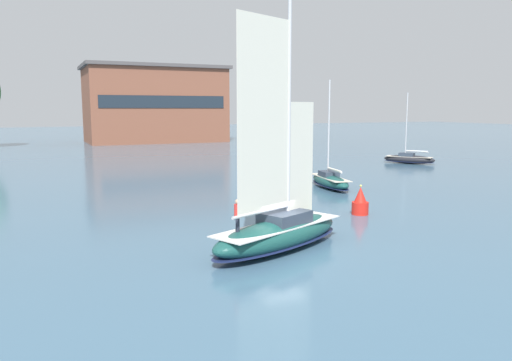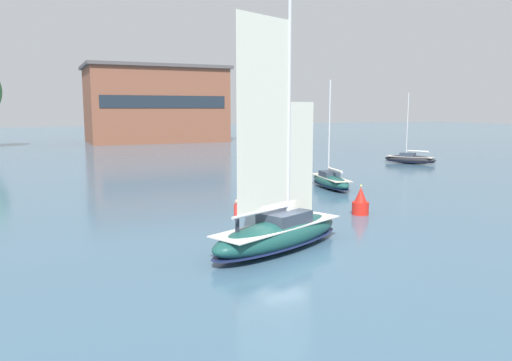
# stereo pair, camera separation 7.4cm
# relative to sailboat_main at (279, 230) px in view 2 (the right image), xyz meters

# --- Properties ---
(ground_plane) EXTENTS (400.00, 400.00, 0.00)m
(ground_plane) POSITION_rel_sailboat_main_xyz_m (-0.01, -0.01, -1.04)
(ground_plane) COLOR #42667F
(waterfront_building) EXTENTS (30.82, 18.51, 16.83)m
(waterfront_building) POSITION_rel_sailboat_main_xyz_m (14.00, 90.22, 7.41)
(waterfront_building) COLOR brown
(waterfront_building) RESTS_ON ground
(sailboat_main) EXTENTS (9.81, 6.28, 13.11)m
(sailboat_main) POSITION_rel_sailboat_main_xyz_m (0.00, 0.00, 0.00)
(sailboat_main) COLOR #194C47
(sailboat_main) RESTS_ON ground
(sailboat_moored_near_marina) EXTENTS (3.33, 7.59, 10.10)m
(sailboat_moored_near_marina) POSITION_rel_sailboat_main_xyz_m (13.82, 16.66, -0.36)
(sailboat_moored_near_marina) COLOR #194C47
(sailboat_moored_near_marina) RESTS_ON ground
(sailboat_moored_far_slip) EXTENTS (5.54, 6.83, 9.57)m
(sailboat_moored_far_slip) POSITION_rel_sailboat_main_xyz_m (35.13, 30.18, -0.39)
(sailboat_moored_far_slip) COLOR #232328
(sailboat_moored_far_slip) RESTS_ON ground
(channel_buoy) EXTENTS (1.18, 1.18, 2.13)m
(channel_buoy) POSITION_rel_sailboat_main_xyz_m (9.21, 5.49, -0.20)
(channel_buoy) COLOR red
(channel_buoy) RESTS_ON ground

